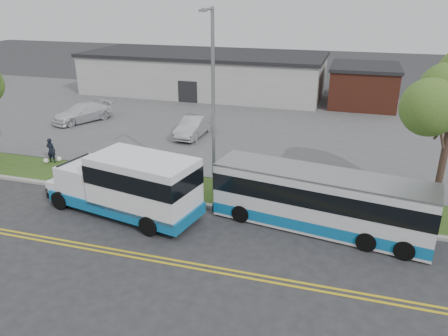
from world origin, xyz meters
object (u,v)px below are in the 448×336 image
(transit_bus, at_px, (320,201))
(parked_car_b, at_px, (82,113))
(parked_car_a, at_px, (193,127))
(streetlight_near, at_px, (213,99))
(shuttle_bus, at_px, (131,184))
(pedestrian, at_px, (51,150))

(transit_bus, height_order, parked_car_b, transit_bus)
(parked_car_a, distance_m, parked_car_b, 10.44)
(streetlight_near, distance_m, parked_car_a, 11.10)
(streetlight_near, distance_m, shuttle_bus, 5.84)
(transit_bus, bearing_deg, pedestrian, 177.80)
(pedestrian, bearing_deg, parked_car_b, -72.32)
(streetlight_near, bearing_deg, pedestrian, 173.56)
(transit_bus, xyz_separation_m, parked_car_a, (-10.39, 11.23, -0.54))
(shuttle_bus, bearing_deg, parked_car_b, 141.99)
(pedestrian, bearing_deg, transit_bus, 164.02)
(transit_bus, distance_m, parked_car_a, 15.31)
(streetlight_near, height_order, transit_bus, streetlight_near)
(parked_car_b, bearing_deg, pedestrian, -41.30)
(parked_car_b, bearing_deg, transit_bus, -4.46)
(parked_car_a, bearing_deg, pedestrian, -128.90)
(shuttle_bus, bearing_deg, pedestrian, 161.01)
(parked_car_a, relative_size, parked_car_b, 0.87)
(transit_bus, xyz_separation_m, pedestrian, (-17.07, 3.40, -0.48))
(transit_bus, bearing_deg, streetlight_near, 168.93)
(pedestrian, bearing_deg, shuttle_bus, 145.28)
(streetlight_near, height_order, parked_car_a, streetlight_near)
(transit_bus, relative_size, parked_car_b, 1.96)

